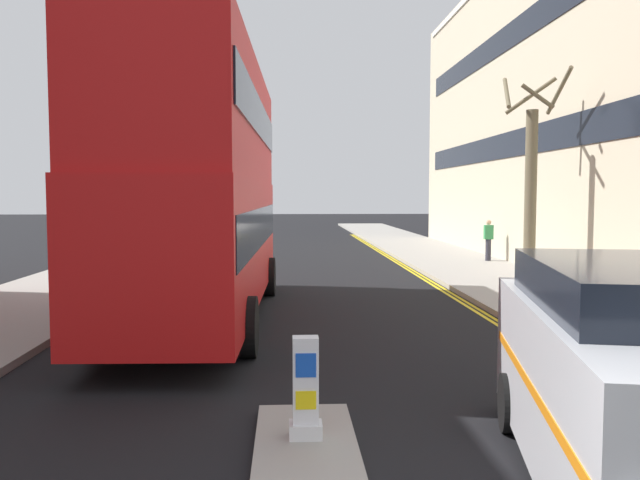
# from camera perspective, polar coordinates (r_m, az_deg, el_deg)

# --- Properties ---
(sidewalk_right) EXTENTS (4.00, 80.00, 0.14)m
(sidewalk_right) POSITION_cam_1_polar(r_m,az_deg,el_deg) (19.79, 16.87, -3.93)
(sidewalk_right) COLOR #9E9991
(sidewalk_right) RESTS_ON ground
(sidewalk_left) EXTENTS (4.00, 80.00, 0.14)m
(sidewalk_left) POSITION_cam_1_polar(r_m,az_deg,el_deg) (19.65, -21.71, -4.09)
(sidewalk_left) COLOR #9E9991
(sidewalk_left) RESTS_ON ground
(kerb_line_outer) EXTENTS (0.10, 56.00, 0.01)m
(kerb_line_outer) POSITION_cam_1_polar(r_m,az_deg,el_deg) (17.28, 12.55, -5.21)
(kerb_line_outer) COLOR yellow
(kerb_line_outer) RESTS_ON ground
(kerb_line_inner) EXTENTS (0.10, 56.00, 0.01)m
(kerb_line_inner) POSITION_cam_1_polar(r_m,az_deg,el_deg) (17.23, 12.03, -5.22)
(kerb_line_inner) COLOR yellow
(kerb_line_inner) RESTS_ON ground
(traffic_island) EXTENTS (1.10, 2.20, 0.10)m
(traffic_island) POSITION_cam_1_polar(r_m,az_deg,el_deg) (7.39, -1.27, -17.36)
(traffic_island) COLOR #9E9991
(traffic_island) RESTS_ON ground
(keep_left_bollard) EXTENTS (0.36, 0.28, 1.11)m
(keep_left_bollard) POSITION_cam_1_polar(r_m,az_deg,el_deg) (7.20, -1.28, -13.23)
(keep_left_bollard) COLOR silver
(keep_left_bollard) RESTS_ON traffic_island
(double_decker_bus_away) EXTENTS (3.02, 10.87, 5.64)m
(double_decker_bus_away) POSITION_cam_1_polar(r_m,az_deg,el_deg) (14.29, -10.30, 5.10)
(double_decker_bus_away) COLOR red
(double_decker_bus_away) RESTS_ON ground
(pedestrian_far) EXTENTS (0.34, 0.22, 1.62)m
(pedestrian_far) POSITION_cam_1_polar(r_m,az_deg,el_deg) (26.36, 14.64, 0.06)
(pedestrian_far) COLOR #2D2D38
(pedestrian_far) RESTS_ON sidewalk_right
(street_tree_near) EXTENTS (1.85, 1.73, 6.16)m
(street_tree_near) POSITION_cam_1_polar(r_m,az_deg,el_deg) (19.71, 18.12, 4.74)
(street_tree_near) COLOR #6B6047
(street_tree_near) RESTS_ON sidewalk_right
(townhouse_terrace_right) EXTENTS (10.08, 28.00, 12.36)m
(townhouse_terrace_right) POSITION_cam_1_polar(r_m,az_deg,el_deg) (28.74, 25.96, 10.48)
(townhouse_terrace_right) COLOR beige
(townhouse_terrace_right) RESTS_ON ground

